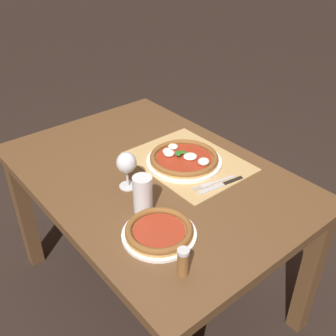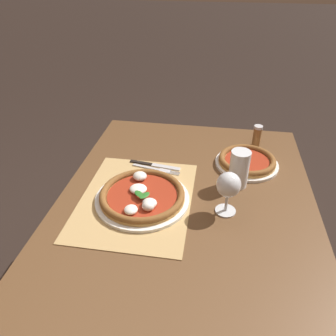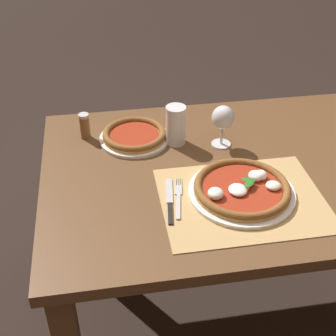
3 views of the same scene
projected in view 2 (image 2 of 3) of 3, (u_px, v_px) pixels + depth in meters
ground_plane at (180, 332)px, 1.52m from camera, size 24.00×24.00×0.00m
dining_table at (183, 233)px, 1.17m from camera, size 1.31×0.91×0.74m
paper_placemat at (136, 199)px, 1.16m from camera, size 0.50×0.39×0.00m
pizza_near at (142, 196)px, 1.15m from camera, size 0.33×0.33×0.05m
pizza_far at (247, 161)px, 1.34m from camera, size 0.26×0.26×0.04m
wine_glass at (228, 186)px, 1.05m from camera, size 0.08×0.08×0.16m
pint_glass at (239, 169)px, 1.20m from camera, size 0.07×0.07×0.15m
fork at (156, 169)px, 1.32m from camera, size 0.05×0.20×0.00m
knife at (155, 165)px, 1.34m from camera, size 0.05×0.22×0.01m
pepper_shaker at (257, 136)px, 1.46m from camera, size 0.04×0.04×0.10m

